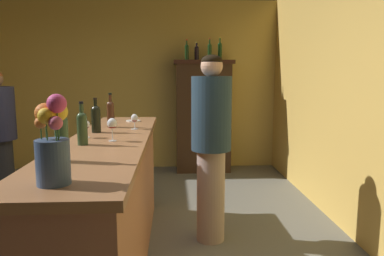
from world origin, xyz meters
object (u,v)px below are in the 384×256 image
display_cabinet (203,114)px  display_bottle_left (187,51)px  wine_bottle_syrah (82,126)px  display_bottle_midleft (197,52)px  wine_bottle_chardonnay (62,135)px  bartender (211,141)px  display_bottle_midright (220,50)px  flower_arrangement (52,143)px  bar_counter (111,205)px  display_bottle_center (210,51)px  wine_bottle_pinot (96,117)px  cheese_plate (133,121)px  wine_glass_rear (135,119)px  wine_glass_front (85,125)px  wine_bottle_merlot (111,112)px  wine_glass_mid (112,125)px

display_cabinet → display_bottle_left: bearing=-180.0°
wine_bottle_syrah → display_bottle_midleft: display_bottle_midleft is taller
wine_bottle_chardonnay → bartender: (0.96, 1.23, -0.27)m
display_bottle_midright → flower_arrangement: bearing=-106.8°
bar_counter → display_bottle_left: (0.71, 3.02, 1.37)m
display_cabinet → display_bottle_midright: size_ratio=5.00×
display_bottle_center → bartender: 2.72m
wine_bottle_pinot → cheese_plate: size_ratio=1.97×
wine_bottle_pinot → flower_arrangement: size_ratio=0.72×
display_bottle_left → display_bottle_midleft: size_ratio=1.14×
display_bottle_midleft → wine_bottle_pinot: bearing=-110.5°
wine_bottle_chardonnay → display_bottle_midright: size_ratio=0.93×
wine_bottle_pinot → display_bottle_midleft: display_bottle_midleft is taller
bar_counter → display_cabinet: 3.20m
bar_counter → wine_glass_rear: (0.15, 0.47, 0.62)m
display_cabinet → cheese_plate: size_ratio=11.93×
wine_bottle_syrah → bartender: (0.97, 0.74, -0.25)m
wine_glass_front → display_bottle_left: display_bottle_left is taller
wine_bottle_chardonnay → wine_glass_rear: (0.28, 1.21, -0.06)m
wine_bottle_syrah → wine_bottle_merlot: size_ratio=0.95×
display_cabinet → wine_bottle_merlot: size_ratio=5.59×
wine_bottle_pinot → cheese_plate: (0.23, 0.72, -0.12)m
flower_arrangement → bartender: 1.90m
wine_bottle_merlot → wine_glass_rear: wine_bottle_merlot is taller
wine_bottle_merlot → bartender: 0.96m
display_bottle_left → bartender: 2.71m
bar_counter → wine_glass_mid: bearing=-65.0°
wine_glass_front → wine_glass_rear: size_ratio=1.00×
wine_bottle_syrah → bartender: bearing=37.3°
wine_bottle_chardonnay → display_bottle_midright: (1.35, 3.76, 0.71)m
flower_arrangement → display_cabinet: bearing=76.5°
wine_bottle_pinot → wine_glass_front: wine_bottle_pinot is taller
display_bottle_midright → wine_glass_mid: bearing=-110.6°
display_bottle_midleft → wine_glass_front: bearing=-109.4°
wine_glass_mid → display_bottle_midleft: 3.31m
wine_bottle_syrah → flower_arrangement: bearing=-84.0°
flower_arrangement → bartender: bearing=62.2°
wine_glass_mid → display_bottle_midleft: bearing=75.4°
wine_bottle_pinot → cheese_plate: bearing=72.1°
cheese_plate → wine_bottle_syrah: bearing=-99.5°
wine_bottle_chardonnay → cheese_plate: size_ratio=2.21×
wine_bottle_chardonnay → wine_glass_mid: wine_bottle_chardonnay is taller
wine_glass_front → bartender: 1.14m
wine_bottle_syrah → display_bottle_midright: 3.61m
display_bottle_midleft → display_cabinet: bearing=-0.0°
wine_bottle_chardonnay → display_bottle_midright: 4.06m
wine_bottle_chardonnay → wine_bottle_merlot: (0.04, 1.35, -0.01)m
display_cabinet → wine_bottle_syrah: size_ratio=5.88×
wine_glass_mid → flower_arrangement: 1.06m
wine_glass_rear → wine_glass_front: bearing=-128.3°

